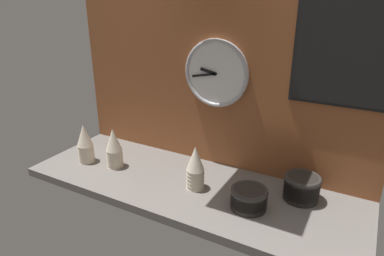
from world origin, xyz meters
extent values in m
cube|color=slate|center=(0.00, 0.00, -0.02)|extent=(1.60, 0.56, 0.04)
cube|color=brown|center=(0.00, 0.27, 0.53)|extent=(1.60, 0.03, 1.05)
cone|color=beige|center=(0.04, -0.02, 0.06)|extent=(0.08, 0.08, 0.12)
cone|color=beige|center=(0.04, -0.02, 0.08)|extent=(0.08, 0.08, 0.12)
cone|color=beige|center=(0.04, -0.02, 0.10)|extent=(0.08, 0.08, 0.12)
cone|color=beige|center=(0.04, -0.02, 0.11)|extent=(0.08, 0.08, 0.12)
cone|color=beige|center=(0.04, -0.02, 0.13)|extent=(0.08, 0.08, 0.12)
cone|color=beige|center=(0.04, -0.02, 0.15)|extent=(0.08, 0.08, 0.12)
cone|color=beige|center=(-0.42, -0.04, 0.06)|extent=(0.08, 0.08, 0.12)
cone|color=beige|center=(-0.42, -0.04, 0.08)|extent=(0.08, 0.08, 0.12)
cone|color=beige|center=(-0.42, -0.04, 0.10)|extent=(0.08, 0.08, 0.12)
cone|color=beige|center=(-0.42, -0.04, 0.11)|extent=(0.08, 0.08, 0.12)
cone|color=beige|center=(-0.42, -0.04, 0.13)|extent=(0.08, 0.08, 0.12)
cone|color=beige|center=(-0.42, -0.04, 0.15)|extent=(0.08, 0.08, 0.12)
cone|color=beige|center=(-0.59, -0.07, 0.06)|extent=(0.08, 0.08, 0.12)
cone|color=beige|center=(-0.59, -0.07, 0.08)|extent=(0.08, 0.08, 0.12)
cone|color=beige|center=(-0.59, -0.07, 0.10)|extent=(0.08, 0.08, 0.12)
cone|color=beige|center=(-0.59, -0.07, 0.11)|extent=(0.08, 0.08, 0.12)
cone|color=beige|center=(-0.59, -0.07, 0.13)|extent=(0.08, 0.08, 0.12)
cone|color=beige|center=(-0.59, -0.07, 0.15)|extent=(0.08, 0.08, 0.12)
cylinder|color=black|center=(0.49, 0.12, 0.02)|extent=(0.15, 0.15, 0.05)
cylinder|color=black|center=(0.49, 0.12, 0.04)|extent=(0.15, 0.15, 0.05)
cylinder|color=black|center=(0.49, 0.12, 0.07)|extent=(0.15, 0.15, 0.05)
cylinder|color=black|center=(0.49, 0.12, 0.09)|extent=(0.15, 0.15, 0.05)
torus|color=#302D2A|center=(0.49, 0.12, 0.10)|extent=(0.16, 0.16, 0.02)
cylinder|color=black|center=(0.32, -0.06, 0.02)|extent=(0.15, 0.15, 0.05)
cylinder|color=black|center=(0.32, -0.06, 0.04)|extent=(0.15, 0.15, 0.05)
cylinder|color=black|center=(0.32, -0.06, 0.07)|extent=(0.15, 0.15, 0.05)
torus|color=#302D2A|center=(0.32, -0.06, 0.08)|extent=(0.16, 0.16, 0.02)
cylinder|color=white|center=(0.02, 0.24, 0.48)|extent=(0.32, 0.02, 0.32)
torus|color=#B2B2B7|center=(0.02, 0.23, 0.48)|extent=(0.33, 0.02, 0.33)
cube|color=black|center=(-0.02, 0.23, 0.49)|extent=(0.08, 0.01, 0.03)
cube|color=black|center=(-0.05, 0.23, 0.47)|extent=(0.13, 0.01, 0.03)
cylinder|color=black|center=(0.02, 0.23, 0.48)|extent=(0.02, 0.01, 0.02)
cube|color=black|center=(0.57, 0.25, 0.66)|extent=(0.41, 0.01, 0.51)
cube|color=black|center=(0.57, 0.24, 0.66)|extent=(0.39, 0.01, 0.49)
camera|label=1|loc=(0.70, -1.24, 0.84)|focal=32.00mm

